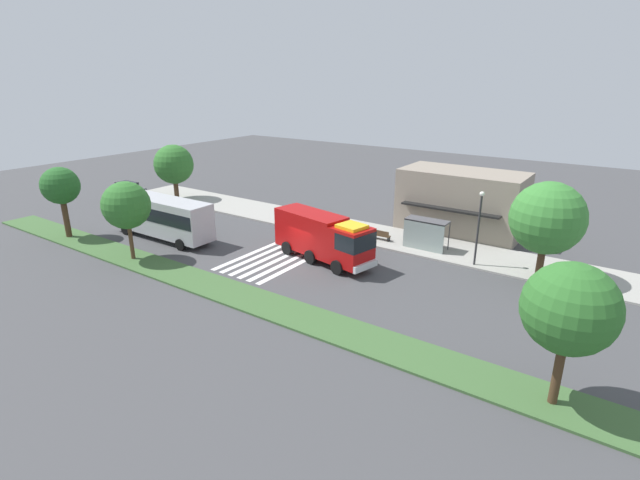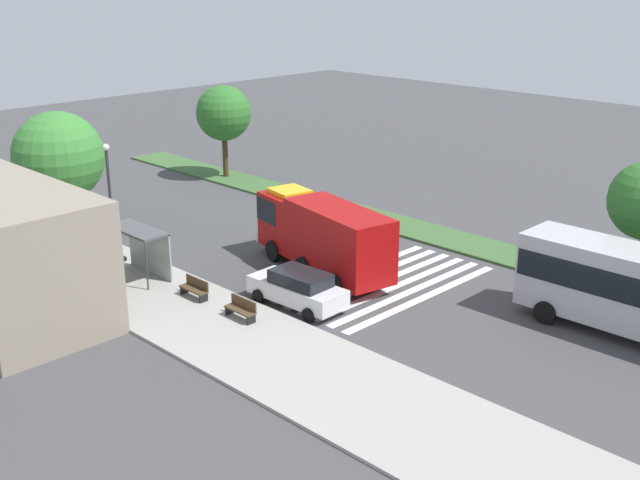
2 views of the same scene
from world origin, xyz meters
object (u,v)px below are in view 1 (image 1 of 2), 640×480
Objects in this scene: sidewalk_tree_far_west at (174,164)px; parked_car_west at (128,189)px; median_tree_far_west at (60,186)px; sidewalk_tree_center at (547,218)px; parked_car_mid at (327,232)px; bench_near_shelter at (381,235)px; fire_truck at (325,236)px; transit_bus at (162,215)px; bench_west_of_shelter at (349,229)px; median_tree_west at (126,205)px; median_tree_center at (570,309)px; street_lamp at (479,222)px; bus_stop_shelter at (425,229)px.

parked_car_west is at bearing -160.15° from sidewalk_tree_far_west.
sidewalk_tree_center is at bearing 21.70° from median_tree_far_west.
median_tree_far_west reaches higher than parked_car_mid.
parked_car_mid is 0.69× the size of sidewalk_tree_center.
parked_car_west is at bearing -175.04° from bench_near_shelter.
fire_truck is 1.95× the size of parked_car_mid.
bench_near_shelter is at bearing 33.65° from parked_car_mid.
bench_west_of_shelter is (13.07, 10.33, -1.59)m from transit_bus.
sidewalk_tree_center reaches higher than parked_car_mid.
parked_car_mid is 0.78× the size of median_tree_west.
fire_truck reaches higher than bench_west_of_shelter.
median_tree_center is (32.92, -4.80, 2.54)m from transit_bus.
sidewalk_tree_center is at bearing -162.46° from transit_bus.
median_tree_west is at bearing -151.73° from sidewalk_tree_center.
median_tree_center reaches higher than street_lamp.
median_tree_center is (16.57, -15.13, 4.13)m from bench_near_shelter.
bench_near_shelter is (1.45, 6.66, -1.47)m from fire_truck.
transit_bus is 1.71× the size of median_tree_far_west.
median_tree_west reaches higher than bench_near_shelter.
fire_truck is at bearing -60.55° from parked_car_mid.
median_tree_far_west is (-23.42, -15.13, 4.11)m from bench_near_shelter.
fire_truck is 1.35× the size of sidewalk_tree_center.
street_lamp is at bearing 0.58° from parked_car_west.
parked_car_west is (-31.12, 3.83, -1.16)m from fire_truck.
sidewalk_tree_center is 14.93m from median_tree_center.
parked_car_west is 1.27× the size of bus_stop_shelter.
fire_truck is 31.37m from parked_car_west.
sidewalk_tree_center is (9.04, -0.65, 2.60)m from bus_stop_shelter.
median_tree_west is (2.42, -4.80, 2.27)m from transit_bus.
bench_near_shelter is at bearing -148.46° from transit_bus.
fire_truck is at bearing -166.89° from transit_bus.
bench_west_of_shelter is 12.24m from street_lamp.
median_tree_far_west is at bearing -143.07° from bench_west_of_shelter.
bus_stop_shelter is at bearing 40.19° from median_tree_west.
parked_car_west is 7.27m from sidewalk_tree_far_west.
bench_west_of_shelter is 18.90m from median_tree_west.
sidewalk_tree_far_west is 14.83m from median_tree_far_west.
bus_stop_shelter is at bearing 175.90° from sidewalk_tree_center.
sidewalk_tree_far_west reaches higher than parked_car_west.
street_lamp reaches higher than transit_bus.
parked_car_west is 0.65× the size of sidewalk_tree_center.
street_lamp is at bearing 40.84° from fire_truck.
median_tree_center is (12.57, -15.16, 2.83)m from bus_stop_shelter.
bench_near_shelter is 0.26× the size of median_tree_west.
bench_west_of_shelter is 25.52m from median_tree_far_west.
median_tree_far_west is (-27.42, -15.16, 2.82)m from bus_stop_shelter.
bench_near_shelter is at bearing 1.35° from sidewalk_tree_far_west.
transit_bus is at bearing 116.72° from median_tree_west.
bus_stop_shelter is at bearing 0.20° from bench_west_of_shelter.
fire_truck is 7.06m from bench_west_of_shelter.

